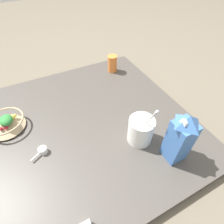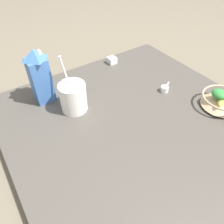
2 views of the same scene
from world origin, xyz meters
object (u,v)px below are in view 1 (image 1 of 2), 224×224
fruit_bowl (6,123)px  yogurt_tub (141,129)px  drinking_cup (112,63)px  milk_carton (180,138)px

fruit_bowl → yogurt_tub: 0.70m
drinking_cup → fruit_bowl: bearing=-72.3°
fruit_bowl → drinking_cup: 0.79m
fruit_bowl → milk_carton: milk_carton is taller
yogurt_tub → drinking_cup: yogurt_tub is taller
fruit_bowl → yogurt_tub: bearing=57.1°
milk_carton → drinking_cup: size_ratio=2.23×
fruit_bowl → drinking_cup: bearing=107.7°
fruit_bowl → drinking_cup: drinking_cup is taller
fruit_bowl → yogurt_tub: (0.38, 0.58, 0.04)m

